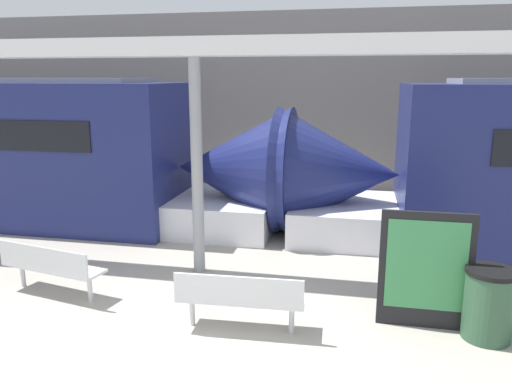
{
  "coord_description": "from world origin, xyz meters",
  "views": [
    {
      "loc": [
        1.67,
        -4.74,
        3.21
      ],
      "look_at": [
        0.07,
        2.97,
        1.4
      ],
      "focal_mm": 35.0,
      "sensor_mm": 36.0,
      "label": 1
    }
  ],
  "objects_px": {
    "bench_far": "(49,265)",
    "support_column_near": "(197,169)",
    "bench_near": "(240,296)",
    "trash_bin": "(489,304)",
    "poster_board": "(425,270)"
  },
  "relations": [
    {
      "from": "bench_far",
      "to": "poster_board",
      "type": "bearing_deg",
      "value": 13.15
    },
    {
      "from": "bench_near",
      "to": "support_column_near",
      "type": "relative_size",
      "value": 0.47
    },
    {
      "from": "support_column_near",
      "to": "trash_bin",
      "type": "bearing_deg",
      "value": -18.3
    },
    {
      "from": "bench_near",
      "to": "poster_board",
      "type": "xyz_separation_m",
      "value": [
        2.31,
        0.62,
        0.3
      ]
    },
    {
      "from": "trash_bin",
      "to": "poster_board",
      "type": "distance_m",
      "value": 0.84
    },
    {
      "from": "bench_near",
      "to": "trash_bin",
      "type": "relative_size",
      "value": 1.81
    },
    {
      "from": "trash_bin",
      "to": "support_column_near",
      "type": "bearing_deg",
      "value": 161.7
    },
    {
      "from": "bench_far",
      "to": "support_column_near",
      "type": "xyz_separation_m",
      "value": [
        1.88,
        1.39,
        1.27
      ]
    },
    {
      "from": "bench_near",
      "to": "support_column_near",
      "type": "distance_m",
      "value": 2.55
    },
    {
      "from": "bench_far",
      "to": "trash_bin",
      "type": "xyz_separation_m",
      "value": [
        6.1,
        -0.01,
        -0.03
      ]
    },
    {
      "from": "trash_bin",
      "to": "support_column_near",
      "type": "distance_m",
      "value": 4.64
    },
    {
      "from": "trash_bin",
      "to": "poster_board",
      "type": "xyz_separation_m",
      "value": [
        -0.76,
        0.14,
        0.33
      ]
    },
    {
      "from": "bench_near",
      "to": "poster_board",
      "type": "bearing_deg",
      "value": 12.51
    },
    {
      "from": "bench_near",
      "to": "bench_far",
      "type": "xyz_separation_m",
      "value": [
        -3.03,
        0.49,
        0.0
      ]
    },
    {
      "from": "support_column_near",
      "to": "bench_near",
      "type": "bearing_deg",
      "value": -58.33
    }
  ]
}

